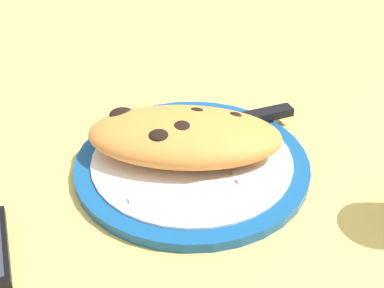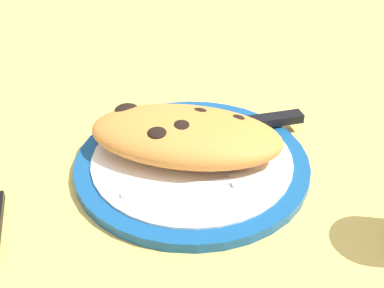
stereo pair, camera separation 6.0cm
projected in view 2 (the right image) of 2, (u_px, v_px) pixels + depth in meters
The scene contains 5 objects.
ground_plane at pixel (192, 177), 62.74cm from camera, with size 150.00×150.00×3.00cm, color #DBB756.
plate at pixel (192, 162), 61.47cm from camera, with size 29.26×29.26×1.58cm.
calzone at pixel (185, 135), 60.46cm from camera, with size 26.18×17.48×5.14cm.
fork at pixel (208, 184), 56.34cm from camera, with size 16.70×4.26×0.40cm.
knife at pixel (246, 124), 66.47cm from camera, with size 23.41×6.98×1.20cm.
Camera 2 is at (-1.49, -49.33, 37.46)cm, focal length 45.81 mm.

